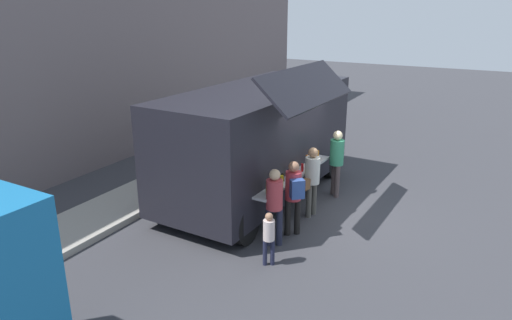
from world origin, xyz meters
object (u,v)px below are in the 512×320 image
customer_mid_with_backpack (294,191)px  customer_extra_browsing (337,157)px  customer_front_ordering (312,176)px  child_near_queue (269,234)px  food_truck_main (258,139)px  customer_rear_waiting (274,201)px  trash_bin (254,134)px

customer_mid_with_backpack → customer_extra_browsing: (2.59, -0.04, 0.02)m
customer_front_ordering → child_near_queue: bearing=104.2°
customer_front_ordering → customer_mid_with_backpack: bearing=102.8°
food_truck_main → customer_extra_browsing: size_ratio=3.50×
customer_front_ordering → customer_extra_browsing: bearing=-82.1°
customer_rear_waiting → child_near_queue: 0.89m
customer_front_ordering → child_near_queue: 2.50m
trash_bin → customer_extra_browsing: customer_extra_browsing is taller
customer_front_ordering → customer_extra_browsing: (1.49, -0.08, 0.05)m
trash_bin → child_near_queue: size_ratio=0.82×
trash_bin → customer_rear_waiting: size_ratio=0.54×
customer_front_ordering → customer_extra_browsing: customer_extra_browsing is taller
child_near_queue → customer_extra_browsing: bearing=-31.4°
customer_rear_waiting → customer_extra_browsing: (3.19, -0.21, 0.05)m
customer_extra_browsing → child_near_queue: (-3.96, -0.06, -0.40)m
customer_mid_with_backpack → customer_front_ordering: bearing=-40.5°
trash_bin → child_near_queue: 8.03m
trash_bin → customer_mid_with_backpack: size_ratio=0.54×
trash_bin → customer_rear_waiting: (-6.10, -3.88, 0.56)m
trash_bin → child_near_queue: (-6.87, -4.16, 0.21)m
customer_front_ordering → customer_mid_with_backpack: size_ratio=1.01×
customer_rear_waiting → trash_bin: bearing=3.5°
customer_front_ordering → customer_mid_with_backpack: 1.10m
food_truck_main → customer_rear_waiting: (-2.17, -1.56, -0.55)m
trash_bin → customer_front_ordering: bearing=-137.7°
trash_bin → customer_front_ordering: customer_front_ordering is taller
trash_bin → customer_mid_with_backpack: bearing=-143.7°
food_truck_main → customer_mid_with_backpack: food_truck_main is taller
food_truck_main → customer_rear_waiting: bearing=-142.2°
food_truck_main → customer_mid_with_backpack: size_ratio=3.66×
customer_extra_browsing → trash_bin: bearing=-77.2°
trash_bin → customer_extra_browsing: size_ratio=0.51×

